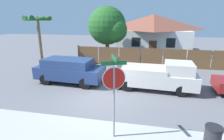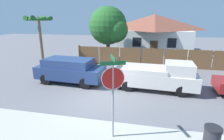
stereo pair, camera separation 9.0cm
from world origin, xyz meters
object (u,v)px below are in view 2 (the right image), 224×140
object	(u,v)px
palm_tree	(39,23)
red_suv	(70,70)
oak_tree	(110,27)
stop_sign	(113,84)
house	(154,33)
orange_pickup	(159,76)
trash_bin	(211,139)

from	to	relation	value
palm_tree	red_suv	size ratio (longest dim) A/B	0.97
oak_tree	stop_sign	bearing A→B (deg)	-76.71
house	red_suv	distance (m)	15.17
orange_pickup	trash_bin	distance (m)	5.61
oak_tree	stop_sign	xyz separation A→B (m)	(3.02, -12.77, -1.48)
oak_tree	stop_sign	distance (m)	13.20
oak_tree	trash_bin	world-z (taller)	oak_tree
house	trash_bin	size ratio (longest dim) A/B	10.19
red_suv	trash_bin	bearing A→B (deg)	-31.66
house	palm_tree	bearing A→B (deg)	-136.36
house	red_suv	size ratio (longest dim) A/B	1.97
palm_tree	stop_sign	xyz separation A→B (m)	(8.84, -9.09, -1.86)
palm_tree	orange_pickup	size ratio (longest dim) A/B	0.90
house	palm_tree	xyz separation A→B (m)	(-10.56, -10.07, 1.41)
house	orange_pickup	bearing A→B (deg)	-89.29
palm_tree	red_suv	distance (m)	6.72
house	palm_tree	distance (m)	14.67
house	orange_pickup	distance (m)	13.98
oak_tree	stop_sign	world-z (taller)	oak_tree
red_suv	house	bearing A→B (deg)	70.19
stop_sign	trash_bin	bearing A→B (deg)	-23.89
house	trash_bin	bearing A→B (deg)	-84.87
red_suv	orange_pickup	xyz separation A→B (m)	(6.12, -0.02, -0.08)
oak_tree	orange_pickup	xyz separation A→B (m)	(4.91, -7.48, -2.78)
red_suv	trash_bin	world-z (taller)	red_suv
palm_tree	oak_tree	bearing A→B (deg)	32.30
oak_tree	palm_tree	world-z (taller)	oak_tree
red_suv	stop_sign	xyz separation A→B (m)	(4.22, -5.31, 1.21)
orange_pickup	trash_bin	xyz separation A→B (m)	(1.56, -5.37, -0.40)
oak_tree	house	bearing A→B (deg)	53.44
stop_sign	oak_tree	bearing A→B (deg)	80.69
oak_tree	palm_tree	xyz separation A→B (m)	(-5.82, -3.68, 0.38)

